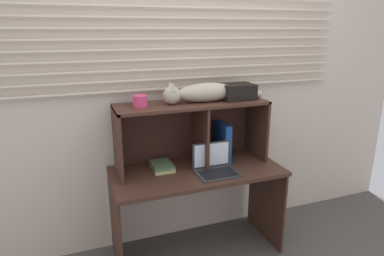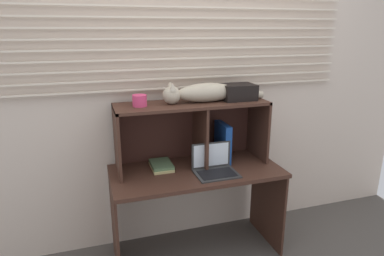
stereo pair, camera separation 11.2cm
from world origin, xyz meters
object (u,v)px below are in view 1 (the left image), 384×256
Objects in this scene: small_basket at (140,101)px; book_stack at (162,166)px; laptop at (215,167)px; storage_box at (237,92)px; binder_upright at (222,142)px; cat at (202,93)px.

book_stack is at bearing 0.02° from small_basket.
laptop is 0.61m from storage_box.
laptop is 0.27m from binder_upright.
book_stack is (-0.33, 0.00, -0.54)m from cat.
binder_upright is at bearing 0.00° from cat.
cat is 3.43× the size of book_stack.
cat is 0.45m from binder_upright.
storage_box is at bearing 0.00° from cat.
small_basket reaches higher than binder_upright.
cat is 0.29m from storage_box.
binder_upright is 1.22× the size of storage_box.
binder_upright is 1.33× the size of book_stack.
laptop is 1.21× the size of storage_box.
laptop is 0.99× the size of binder_upright.
cat is 7.89× the size of small_basket.
small_basket is at bearing 180.00° from cat.
storage_box is at bearing -0.01° from book_stack.
book_stack is 0.82m from storage_box.
binder_upright is (0.18, 0.00, -0.41)m from cat.
cat is at bearing 180.00° from binder_upright.
cat is 0.56m from laptop.
book_stack is 0.54m from small_basket.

